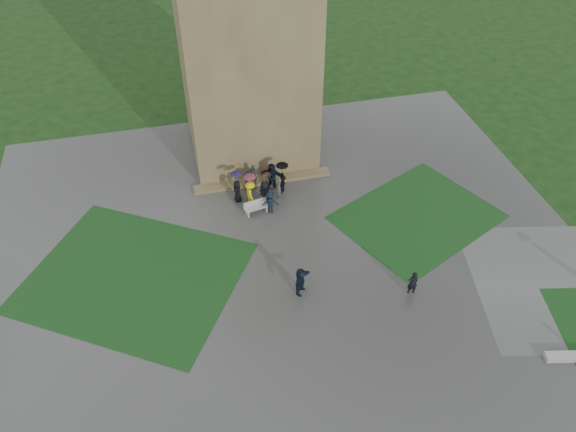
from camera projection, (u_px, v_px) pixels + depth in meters
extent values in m
plane|color=black|center=(303.00, 304.00, 29.14)|extent=(120.00, 120.00, 0.00)
cube|color=#363634|center=(294.00, 277.00, 30.59)|extent=(34.00, 34.00, 0.02)
cube|color=#123414|center=(134.00, 277.00, 30.55)|extent=(14.10, 13.46, 0.01)
cube|color=#123414|center=(417.00, 217.00, 34.24)|extent=(11.12, 10.15, 0.01)
cube|color=brown|center=(244.00, 22.00, 34.09)|extent=(8.00, 8.00, 18.00)
cube|color=brown|center=(263.00, 180.00, 36.77)|extent=(9.00, 0.80, 0.22)
cube|color=#A3A39F|center=(257.00, 208.00, 34.22)|extent=(1.57, 0.76, 0.06)
cube|color=#A3A39F|center=(248.00, 213.00, 34.18)|extent=(0.16, 0.41, 0.42)
cube|color=#A3A39F|center=(266.00, 208.00, 34.57)|extent=(0.16, 0.41, 0.42)
cube|color=#A3A39F|center=(255.00, 203.00, 34.22)|extent=(1.48, 0.37, 0.40)
imported|color=black|center=(282.00, 183.00, 35.54)|extent=(0.98, 1.01, 1.53)
imported|color=black|center=(274.00, 177.00, 35.64)|extent=(0.97, 0.61, 1.91)
imported|color=black|center=(271.00, 174.00, 36.17)|extent=(1.54, 1.13, 1.58)
imported|color=#45454A|center=(253.00, 177.00, 35.79)|extent=(1.16, 0.86, 1.78)
imported|color=black|center=(249.00, 182.00, 35.57)|extent=(0.89, 1.14, 1.57)
imported|color=black|center=(237.00, 191.00, 34.92)|extent=(0.62, 0.82, 1.52)
imported|color=yellow|center=(251.00, 194.00, 34.54)|extent=(0.69, 1.18, 1.75)
imported|color=black|center=(265.00, 194.00, 34.42)|extent=(0.80, 1.02, 1.86)
imported|color=black|center=(270.00, 202.00, 34.09)|extent=(1.07, 0.70, 1.53)
imported|color=#45454A|center=(279.00, 189.00, 35.11)|extent=(0.57, 0.64, 1.48)
imported|color=#BD4D67|center=(264.00, 179.00, 33.63)|extent=(0.99, 0.99, 0.91)
imported|color=#402D7C|center=(236.00, 175.00, 34.10)|extent=(0.67, 0.67, 0.59)
imported|color=black|center=(282.00, 167.00, 34.74)|extent=(0.77, 0.77, 0.68)
imported|color=#BD4D67|center=(250.00, 178.00, 33.75)|extent=(0.75, 0.75, 0.66)
imported|color=black|center=(301.00, 281.00, 29.18)|extent=(1.42, 1.60, 1.71)
imported|color=black|center=(413.00, 283.00, 29.23)|extent=(0.57, 0.39, 1.52)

